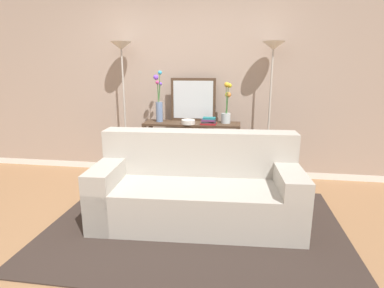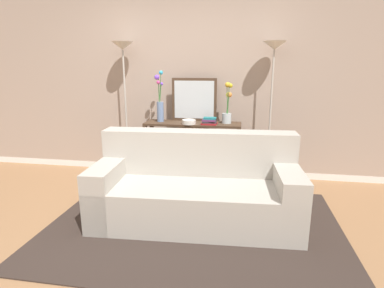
# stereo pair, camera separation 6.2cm
# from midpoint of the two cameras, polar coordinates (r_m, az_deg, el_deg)

# --- Properties ---
(ground_plane) EXTENTS (16.00, 16.00, 0.02)m
(ground_plane) POSITION_cam_midpoint_polar(r_m,az_deg,el_deg) (3.03, -10.10, -16.72)
(ground_plane) COLOR #936B47
(back_wall) EXTENTS (12.00, 0.15, 2.85)m
(back_wall) POSITION_cam_midpoint_polar(r_m,az_deg,el_deg) (4.46, -2.90, 12.65)
(back_wall) COLOR white
(back_wall) RESTS_ON ground
(area_rug) EXTENTS (2.83, 2.01, 0.01)m
(area_rug) POSITION_cam_midpoint_polar(r_m,az_deg,el_deg) (3.16, -0.00, -14.77)
(area_rug) COLOR #332823
(area_rug) RESTS_ON ground
(couch) EXTENTS (2.05, 0.96, 0.88)m
(couch) POSITION_cam_midpoint_polar(r_m,az_deg,el_deg) (3.17, 0.37, -8.47)
(couch) COLOR #ADA89E
(couch) RESTS_ON ground
(console_table) EXTENTS (1.27, 0.36, 0.80)m
(console_table) POSITION_cam_midpoint_polar(r_m,az_deg,el_deg) (4.18, -0.44, 0.56)
(console_table) COLOR #473323
(console_table) RESTS_ON ground
(floor_lamp_left) EXTENTS (0.28, 0.28, 1.84)m
(floor_lamp_left) POSITION_cam_midpoint_polar(r_m,az_deg,el_deg) (4.37, -13.03, 12.65)
(floor_lamp_left) COLOR #B7B2A8
(floor_lamp_left) RESTS_ON ground
(floor_lamp_right) EXTENTS (0.28, 0.28, 1.83)m
(floor_lamp_right) POSITION_cam_midpoint_polar(r_m,az_deg,el_deg) (4.08, 13.98, 12.33)
(floor_lamp_right) COLOR #B7B2A8
(floor_lamp_right) RESTS_ON ground
(wall_mirror) EXTENTS (0.61, 0.02, 0.58)m
(wall_mirror) POSITION_cam_midpoint_polar(r_m,az_deg,el_deg) (4.24, -0.21, 8.13)
(wall_mirror) COLOR #473323
(wall_mirror) RESTS_ON console_table
(vase_tall_flowers) EXTENTS (0.11, 0.11, 0.67)m
(vase_tall_flowers) POSITION_cam_midpoint_polar(r_m,az_deg,el_deg) (4.20, -6.50, 7.26)
(vase_tall_flowers) COLOR #6B84AD
(vase_tall_flowers) RESTS_ON console_table
(vase_short_flowers) EXTENTS (0.13, 0.14, 0.53)m
(vase_short_flowers) POSITION_cam_midpoint_polar(r_m,az_deg,el_deg) (4.09, 5.93, 6.59)
(vase_short_flowers) COLOR silver
(vase_short_flowers) RESTS_ON console_table
(fruit_bowl) EXTENTS (0.18, 0.18, 0.06)m
(fruit_bowl) POSITION_cam_midpoint_polar(r_m,az_deg,el_deg) (4.02, -1.15, 4.10)
(fruit_bowl) COLOR silver
(fruit_bowl) RESTS_ON console_table
(book_stack) EXTENTS (0.20, 0.17, 0.09)m
(book_stack) POSITION_cam_midpoint_polar(r_m,az_deg,el_deg) (4.01, 2.63, 4.20)
(book_stack) COLOR maroon
(book_stack) RESTS_ON console_table
(book_row_under_console) EXTENTS (0.45, 0.18, 0.13)m
(book_row_under_console) POSITION_cam_midpoint_polar(r_m,az_deg,el_deg) (4.38, -4.46, -5.62)
(book_row_under_console) COLOR #6B3360
(book_row_under_console) RESTS_ON ground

